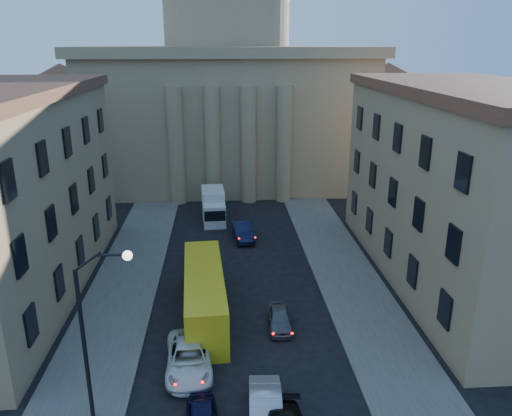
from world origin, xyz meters
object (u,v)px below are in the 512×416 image
Objects in this scene: car_right_near at (266,410)px; box_truck at (214,206)px; street_lamp at (94,324)px; city_bus at (204,293)px.

car_right_near is 0.78× the size of box_truck.
street_lamp is 29.20m from box_truck.
box_truck reaches higher than car_right_near.
city_bus reaches higher than car_right_near.
car_right_near is at bearing -87.99° from box_truck.
city_bus is 1.94× the size of box_truck.
street_lamp is 0.79× the size of city_bus.
street_lamp is at bearing -103.34° from box_truck.
city_bus is at bearing 64.17° from street_lamp.
box_truck is (5.01, 28.51, -3.82)m from street_lamp.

